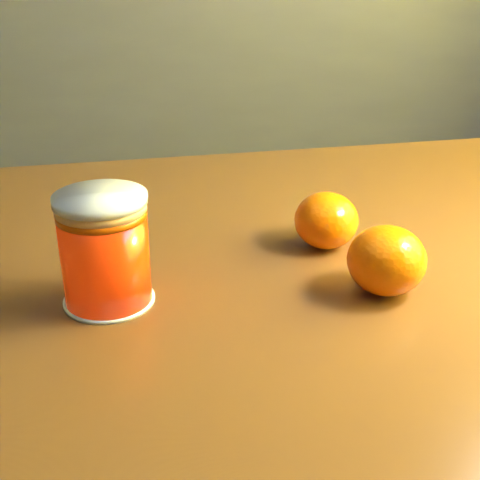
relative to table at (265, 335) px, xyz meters
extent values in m
cube|color=brown|center=(0.00, 0.00, 0.08)|extent=(1.05, 0.78, 0.04)
cylinder|color=#5A2916|center=(0.41, 0.33, -0.30)|extent=(0.05, 0.05, 0.70)
cylinder|color=#FF2C05|center=(-0.15, -0.08, 0.14)|extent=(0.08, 0.08, 0.09)
cylinder|color=#EAA75F|center=(-0.15, -0.08, 0.19)|extent=(0.08, 0.08, 0.01)
cylinder|color=silver|center=(-0.15, -0.08, 0.19)|extent=(0.08, 0.08, 0.00)
ellipsoid|color=#F56804|center=(0.06, 0.02, 0.12)|extent=(0.07, 0.07, 0.06)
ellipsoid|color=#F56804|center=(0.10, -0.08, 0.13)|extent=(0.07, 0.07, 0.06)
camera|label=1|loc=(-0.09, -0.60, 0.40)|focal=50.00mm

